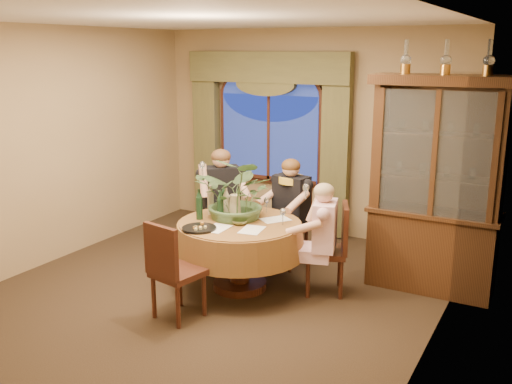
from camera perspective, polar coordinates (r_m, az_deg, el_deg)
The scene contains 36 objects.
floor at distance 6.18m, azimuth -4.31°, elevation -10.01°, with size 5.00×5.00×0.00m, color black.
wall_back at distance 7.93m, azimuth 5.41°, elevation 5.91°, with size 4.50×4.50×0.00m, color olive.
wall_right at distance 4.92m, azimuth 17.93°, elevation 0.23°, with size 5.00×5.00×0.00m, color olive.
ceiling at distance 5.65m, azimuth -4.86°, elevation 16.88°, with size 5.00×5.00×0.00m, color white.
window at distance 8.14m, azimuth 1.30°, elevation 5.47°, with size 1.62×0.10×1.32m, color navy, non-canonical shape.
arched_transom at distance 8.06m, azimuth 1.33°, elevation 10.96°, with size 1.60×0.06×0.44m, color navy, non-canonical shape.
drapery_left at distance 8.63m, azimuth -4.96°, elevation 5.11°, with size 0.38×0.14×2.32m, color #494828.
drapery_right at distance 7.70m, azimuth 7.96°, elevation 3.93°, with size 0.38×0.14×2.32m, color #494828.
swag_valance at distance 7.98m, azimuth 1.07°, elevation 12.36°, with size 2.45×0.16×0.42m, color #494828, non-canonical shape.
dining_table at distance 6.15m, azimuth -1.65°, elevation -6.35°, with size 1.40×1.40×0.75m, color brown.
china_cabinet at distance 6.21m, azimuth 17.56°, elevation 0.55°, with size 1.41×0.55×2.28m, color #341D10.
oil_lamp_left at distance 6.14m, azimuth 14.78°, elevation 12.94°, with size 0.11×0.11×0.34m, color #A5722D, non-canonical shape.
oil_lamp_center at distance 6.05m, azimuth 18.49°, elevation 12.68°, with size 0.11×0.11×0.34m, color #A5722D, non-canonical shape.
oil_lamp_right at distance 5.99m, azimuth 22.29°, elevation 12.35°, with size 0.11×0.11×0.34m, color #A5722D, non-canonical shape.
chair_right at distance 6.06m, azimuth 6.89°, elevation -5.70°, with size 0.42×0.42×0.96m, color black.
chair_back_right at distance 6.78m, azimuth 3.06°, elevation -3.46°, with size 0.42×0.42×0.96m, color black.
chair_back at distance 7.01m, azimuth -3.49°, elevation -2.85°, with size 0.42×0.42×0.96m, color black.
chair_front_left at distance 5.52m, azimuth -7.80°, elevation -7.74°, with size 0.42×0.42×0.96m, color black.
person_pink at distance 5.91m, azimuth 6.86°, elevation -4.86°, with size 0.44×0.40×1.22m, color beige, non-canonical shape.
person_back at distance 6.94m, azimuth -3.48°, elevation -1.24°, with size 0.49×0.45×1.38m, color black, non-canonical shape.
person_scarf at distance 6.76m, azimuth 3.54°, elevation -2.02°, with size 0.46×0.43×1.30m, color black, non-canonical shape.
stoneware_vase at distance 6.12m, azimuth -2.13°, elevation -1.46°, with size 0.14×0.14×0.26m, color tan, non-canonical shape.
centerpiece_plant at distance 6.03m, azimuth -1.70°, elevation 2.74°, with size 0.89×0.98×0.77m, color #3C5831.
olive_bowl at distance 5.93m, azimuth -1.65°, elevation -3.04°, with size 0.16×0.16×0.05m, color #535A2D.
cheese_platter at distance 5.80m, azimuth -5.71°, elevation -3.63°, with size 0.35×0.35×0.02m, color black.
wine_bottle_0 at distance 6.11m, azimuth -5.70°, elevation -1.23°, with size 0.07×0.07×0.33m, color black.
wine_bottle_1 at distance 6.28m, azimuth -4.56°, elevation -0.78°, with size 0.07×0.07×0.33m, color tan.
wine_bottle_2 at distance 5.99m, azimuth -3.60°, elevation -1.47°, with size 0.07×0.07×0.33m, color black.
wine_bottle_3 at distance 6.29m, azimuth -3.19°, elevation -0.71°, with size 0.07×0.07×0.33m, color black.
wine_bottle_4 at distance 6.14m, azimuth -3.00°, elevation -1.08°, with size 0.07×0.07×0.33m, color tan.
tasting_paper_0 at distance 5.75m, azimuth -0.41°, elevation -3.81°, with size 0.21×0.30×0.00m, color white.
tasting_paper_1 at distance 6.10m, azimuth 1.95°, elevation -2.76°, with size 0.21×0.30×0.00m, color white.
tasting_paper_2 at distance 5.81m, azimuth -3.93°, elevation -3.64°, with size 0.21×0.30×0.00m, color white.
wine_glass_person_pink at distance 5.90m, azimuth 2.69°, elevation -2.47°, with size 0.07×0.07×0.18m, color silver, non-canonical shape.
wine_glass_person_back at distance 6.43m, azimuth -2.63°, elevation -1.06°, with size 0.07×0.07×0.18m, color silver, non-canonical shape.
wine_glass_person_scarf at distance 6.34m, azimuth 1.07°, elevation -1.27°, with size 0.07×0.07×0.18m, color silver, non-canonical shape.
Camera 1 is at (3.11, -4.71, 2.52)m, focal length 40.00 mm.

